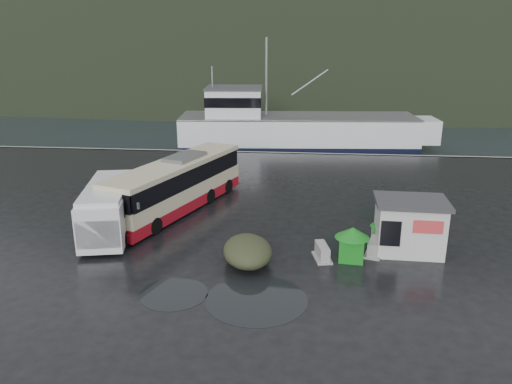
# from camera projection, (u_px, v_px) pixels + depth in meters

# --- Properties ---
(ground) EXTENTS (160.00, 160.00, 0.00)m
(ground) POSITION_uv_depth(u_px,v_px,m) (235.00, 242.00, 25.35)
(ground) COLOR black
(ground) RESTS_ON ground
(harbor_water) EXTENTS (300.00, 180.00, 0.02)m
(harbor_water) POSITION_uv_depth(u_px,v_px,m) (292.00, 73.00, 129.62)
(harbor_water) COLOR black
(harbor_water) RESTS_ON ground
(quay_edge) EXTENTS (160.00, 0.60, 1.50)m
(quay_edge) POSITION_uv_depth(u_px,v_px,m) (265.00, 152.00, 44.31)
(quay_edge) COLOR #999993
(quay_edge) RESTS_ON ground
(headland) EXTENTS (780.00, 540.00, 570.00)m
(headland) POSITION_uv_depth(u_px,v_px,m) (318.00, 53.00, 261.43)
(headland) COLOR black
(headland) RESTS_ON ground
(coach_bus) EXTENTS (6.63, 11.65, 3.21)m
(coach_bus) POSITION_uv_depth(u_px,v_px,m) (178.00, 210.00, 30.00)
(coach_bus) COLOR beige
(coach_bus) RESTS_ON ground
(white_van) EXTENTS (3.50, 6.81, 2.72)m
(white_van) POSITION_uv_depth(u_px,v_px,m) (111.00, 233.00, 26.48)
(white_van) COLOR silver
(white_van) RESTS_ON ground
(waste_bin_left) EXTENTS (1.28, 1.28, 1.62)m
(waste_bin_left) POSITION_uv_depth(u_px,v_px,m) (351.00, 259.00, 23.43)
(waste_bin_left) COLOR #167E1C
(waste_bin_left) RESTS_ON ground
(waste_bin_right) EXTENTS (1.18, 1.18, 1.37)m
(waste_bin_right) POSITION_uv_depth(u_px,v_px,m) (383.00, 244.00, 25.15)
(waste_bin_right) COLOR #167E1C
(waste_bin_right) RESTS_ON ground
(dome_tent) EXTENTS (2.86, 3.54, 1.23)m
(dome_tent) POSITION_uv_depth(u_px,v_px,m) (248.00, 263.00, 23.04)
(dome_tent) COLOR #343922
(dome_tent) RESTS_ON ground
(ticket_kiosk) EXTENTS (3.47, 2.68, 2.64)m
(ticket_kiosk) POSITION_uv_depth(u_px,v_px,m) (407.00, 251.00, 24.34)
(ticket_kiosk) COLOR silver
(ticket_kiosk) RESTS_ON ground
(jersey_barrier_a) EXTENTS (0.98, 1.53, 0.71)m
(jersey_barrier_a) POSITION_uv_depth(u_px,v_px,m) (322.00, 259.00, 23.52)
(jersey_barrier_a) COLOR #999993
(jersey_barrier_a) RESTS_ON ground
(jersey_barrier_b) EXTENTS (1.29, 1.94, 0.89)m
(jersey_barrier_b) POSITION_uv_depth(u_px,v_px,m) (382.00, 249.00, 24.55)
(jersey_barrier_b) COLOR #999993
(jersey_barrier_b) RESTS_ON ground
(jersey_barrier_c) EXTENTS (1.13, 1.64, 0.75)m
(jersey_barrier_c) POSITION_uv_depth(u_px,v_px,m) (374.00, 254.00, 24.01)
(jersey_barrier_c) COLOR #999993
(jersey_barrier_c) RESTS_ON ground
(fishing_trawler) EXTENTS (28.52, 8.20, 11.26)m
(fishing_trawler) POSITION_uv_depth(u_px,v_px,m) (297.00, 136.00, 51.38)
(fishing_trawler) COLOR silver
(fishing_trawler) RESTS_ON ground
(puddles) EXTENTS (11.92, 13.63, 0.01)m
(puddles) POSITION_uv_depth(u_px,v_px,m) (284.00, 271.00, 22.32)
(puddles) COLOR black
(puddles) RESTS_ON ground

